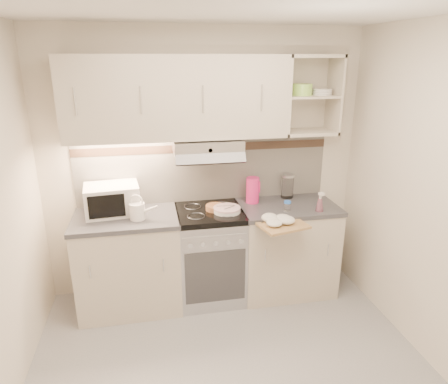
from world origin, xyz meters
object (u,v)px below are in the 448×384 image
(glass_jar, at_px, (287,186))
(spray_bottle, at_px, (320,203))
(cutting_board, at_px, (281,224))
(electric_range, at_px, (210,254))
(watering_can, at_px, (138,210))
(plate_stack, at_px, (227,210))
(pink_pitcher, at_px, (253,190))
(microwave, at_px, (112,199))

(glass_jar, height_order, spray_bottle, glass_jar)
(spray_bottle, height_order, cutting_board, spray_bottle)
(cutting_board, bearing_deg, electric_range, 134.24)
(watering_can, distance_m, plate_stack, 0.78)
(electric_range, xyz_separation_m, pink_pitcher, (0.44, 0.13, 0.57))
(cutting_board, bearing_deg, pink_pitcher, 90.87)
(electric_range, distance_m, plate_stack, 0.50)
(glass_jar, relative_size, spray_bottle, 1.23)
(electric_range, relative_size, cutting_board, 2.29)
(pink_pitcher, bearing_deg, spray_bottle, -24.92)
(watering_can, distance_m, pink_pitcher, 1.09)
(watering_can, relative_size, plate_stack, 1.04)
(glass_jar, distance_m, spray_bottle, 0.44)
(watering_can, xyz_separation_m, plate_stack, (0.78, 0.01, -0.06))
(watering_can, relative_size, glass_jar, 1.08)
(electric_range, xyz_separation_m, glass_jar, (0.81, 0.20, 0.57))
(microwave, height_order, pink_pitcher, microwave)
(electric_range, height_order, spray_bottle, spray_bottle)
(plate_stack, relative_size, glass_jar, 1.04)
(watering_can, bearing_deg, microwave, 162.05)
(electric_range, relative_size, spray_bottle, 4.69)
(microwave, xyz_separation_m, plate_stack, (1.01, -0.17, -0.11))
(watering_can, distance_m, spray_bottle, 1.62)
(electric_range, distance_m, spray_bottle, 1.13)
(watering_can, xyz_separation_m, glass_jar, (1.45, 0.29, 0.04))
(electric_range, xyz_separation_m, watering_can, (-0.63, -0.09, 0.53))
(microwave, height_order, glass_jar, microwave)
(pink_pitcher, bearing_deg, plate_stack, -138.31)
(pink_pitcher, bearing_deg, cutting_board, -68.89)
(microwave, xyz_separation_m, spray_bottle, (1.84, -0.31, -0.06))
(spray_bottle, bearing_deg, plate_stack, 157.59)
(watering_can, bearing_deg, pink_pitcher, 32.88)
(glass_jar, bearing_deg, watering_can, -168.81)
(watering_can, bearing_deg, glass_jar, 32.70)
(microwave, xyz_separation_m, watering_can, (0.22, -0.18, -0.05))
(spray_bottle, bearing_deg, electric_range, 154.93)
(microwave, relative_size, pink_pitcher, 2.00)
(microwave, height_order, watering_can, microwave)
(microwave, bearing_deg, glass_jar, -2.20)
(glass_jar, bearing_deg, spray_bottle, -67.96)
(plate_stack, bearing_deg, pink_pitcher, 34.60)
(plate_stack, distance_m, cutting_board, 0.51)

